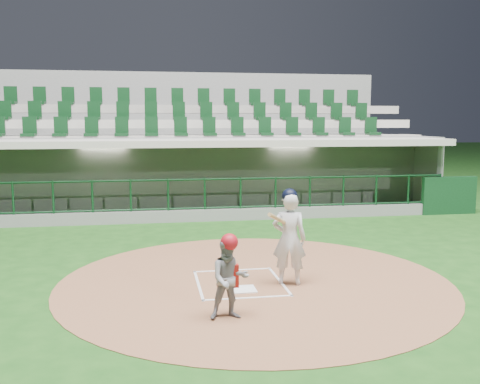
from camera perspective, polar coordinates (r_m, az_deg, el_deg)
The scene contains 8 objects.
ground at distance 10.16m, azimuth -0.32°, elevation -9.26°, with size 120.00×120.00×0.00m, color #164012.
dirt_circle at distance 10.02m, azimuth 1.58°, elevation -9.47°, with size 7.20×7.20×0.01m, color brown.
home_plate at distance 9.50m, azimuth 0.36°, elevation -10.34°, with size 0.43×0.43×0.02m, color white.
batter_box_chalk at distance 9.87m, azimuth -0.04°, elevation -9.66°, with size 1.55×1.80×0.01m.
dugout_structure at distance 17.62m, azimuth -4.00°, elevation 1.07°, with size 16.40×3.70×3.00m.
seating_deck at distance 20.62m, azimuth -5.18°, elevation 3.30°, with size 17.00×6.72×5.15m.
batter at distance 9.64m, azimuth 5.26°, elevation -4.76°, with size 0.89×0.92×1.75m.
catcher at distance 8.02m, azimuth -1.15°, elevation -9.06°, with size 0.61×0.48×1.30m.
Camera 1 is at (-1.55, -9.60, 2.93)m, focal length 40.00 mm.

